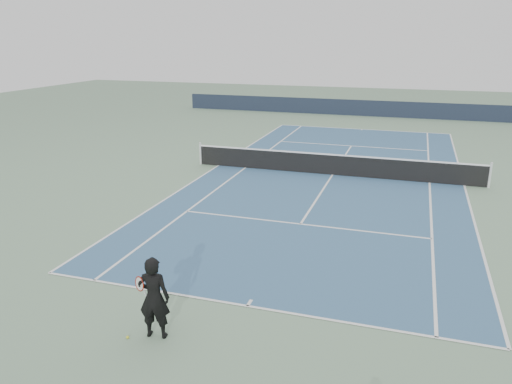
% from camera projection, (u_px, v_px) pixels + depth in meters
% --- Properties ---
extents(ground, '(80.00, 80.00, 0.00)m').
position_uv_depth(ground, '(333.00, 175.00, 22.26)').
color(ground, gray).
extents(court_surface, '(10.97, 23.77, 0.01)m').
position_uv_depth(court_surface, '(333.00, 175.00, 22.26)').
color(court_surface, '#365B7F').
rests_on(court_surface, ground).
extents(tennis_net, '(12.90, 0.10, 1.07)m').
position_uv_depth(tennis_net, '(333.00, 164.00, 22.11)').
color(tennis_net, silver).
rests_on(tennis_net, ground).
extents(windscreen_far, '(30.00, 0.25, 1.20)m').
position_uv_depth(windscreen_far, '(371.00, 108.00, 38.33)').
color(windscreen_far, black).
rests_on(windscreen_far, ground).
extents(tennis_player, '(0.82, 0.59, 1.78)m').
position_uv_depth(tennis_player, '(154.00, 298.00, 10.08)').
color(tennis_player, black).
rests_on(tennis_player, ground).
extents(tennis_ball, '(0.06, 0.06, 0.06)m').
position_uv_depth(tennis_ball, '(128.00, 337.00, 10.25)').
color(tennis_ball, yellow).
rests_on(tennis_ball, ground).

